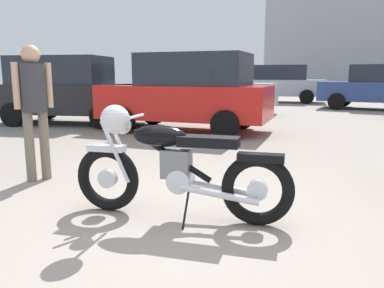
# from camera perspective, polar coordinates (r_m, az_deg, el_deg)

# --- Properties ---
(ground_plane) EXTENTS (80.00, 80.00, 0.00)m
(ground_plane) POSITION_cam_1_polar(r_m,az_deg,el_deg) (3.44, -1.38, -12.12)
(ground_plane) COLOR gray
(vintage_motorcycle) EXTENTS (2.08, 0.73, 1.07)m
(vintage_motorcycle) POSITION_cam_1_polar(r_m,az_deg,el_deg) (3.50, -2.99, -3.28)
(vintage_motorcycle) COLOR black
(vintage_motorcycle) RESTS_ON ground_plane
(bystander) EXTENTS (0.30, 0.39, 1.66)m
(bystander) POSITION_cam_1_polar(r_m,az_deg,el_deg) (5.08, -22.43, 6.21)
(bystander) COLOR #706656
(bystander) RESTS_ON ground_plane
(dark_sedan_left) EXTENTS (3.91, 1.85, 1.78)m
(dark_sedan_left) POSITION_cam_1_polar(r_m,az_deg,el_deg) (8.94, -0.59, 7.77)
(dark_sedan_left) COLOR black
(dark_sedan_left) RESTS_ON ground_plane
(white_estate_far) EXTENTS (4.12, 2.30, 1.78)m
(white_estate_far) POSITION_cam_1_polar(r_m,az_deg,el_deg) (10.84, -17.93, 7.72)
(white_estate_far) COLOR black
(white_estate_far) RESTS_ON ground_plane
(blue_hatchback_right) EXTENTS (4.24, 2.00, 1.67)m
(blue_hatchback_right) POSITION_cam_1_polar(r_m,az_deg,el_deg) (13.16, 3.02, 8.22)
(blue_hatchback_right) COLOR black
(blue_hatchback_right) RESTS_ON ground_plane
(red_hatchback_near) EXTENTS (4.80, 2.19, 1.74)m
(red_hatchback_near) POSITION_cam_1_polar(r_m,az_deg,el_deg) (18.97, 11.81, 8.97)
(red_hatchback_near) COLOR black
(red_hatchback_near) RESTS_ON ground_plane
(silver_sedan_mid) EXTENTS (4.44, 2.48, 1.67)m
(silver_sedan_mid) POSITION_cam_1_polar(r_m,az_deg,el_deg) (16.12, 26.06, 7.58)
(silver_sedan_mid) COLOR black
(silver_sedan_mid) RESTS_ON ground_plane
(industrial_building) EXTENTS (19.89, 10.93, 9.11)m
(industrial_building) POSITION_cam_1_polar(r_m,az_deg,el_deg) (38.12, 26.15, 14.18)
(industrial_building) COLOR #9EA0A8
(industrial_building) RESTS_ON ground_plane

